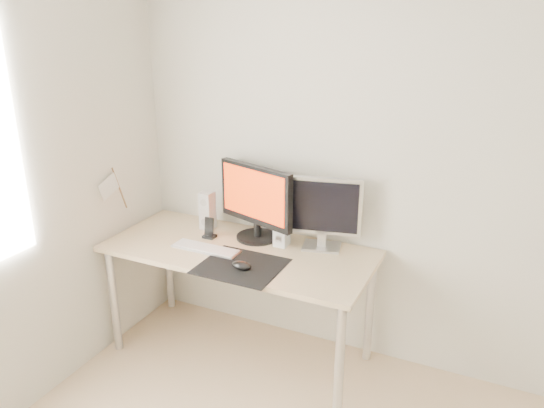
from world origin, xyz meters
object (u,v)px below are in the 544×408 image
(mouse, at_px, (242,265))
(desk, at_px, (239,261))
(phone_dock, at_px, (209,232))
(speaker_left, at_px, (207,210))
(keyboard, at_px, (206,248))
(second_monitor, at_px, (323,210))
(speaker_right, at_px, (282,226))
(main_monitor, at_px, (256,200))

(mouse, xyz_separation_m, desk, (-0.14, 0.23, -0.10))
(mouse, height_order, phone_dock, phone_dock)
(speaker_left, bearing_deg, keyboard, -60.55)
(speaker_left, bearing_deg, desk, -30.66)
(second_monitor, distance_m, speaker_right, 0.27)
(desk, relative_size, keyboard, 3.80)
(second_monitor, height_order, speaker_left, second_monitor)
(desk, height_order, second_monitor, second_monitor)
(phone_dock, bearing_deg, speaker_right, 10.84)
(desk, distance_m, phone_dock, 0.28)
(main_monitor, relative_size, phone_dock, 4.07)
(desk, relative_size, speaker_left, 6.52)
(mouse, xyz_separation_m, phone_dock, (-0.39, 0.30, 0.02))
(main_monitor, xyz_separation_m, second_monitor, (0.41, 0.04, -0.01))
(speaker_left, height_order, speaker_right, same)
(speaker_right, bearing_deg, mouse, -99.83)
(mouse, height_order, second_monitor, second_monitor)
(keyboard, bearing_deg, speaker_left, 119.45)
(desk, height_order, speaker_left, speaker_left)
(main_monitor, relative_size, speaker_left, 2.19)
(desk, height_order, speaker_right, speaker_right)
(mouse, relative_size, speaker_right, 0.48)
(keyboard, bearing_deg, desk, 29.17)
(desk, relative_size, main_monitor, 2.97)
(desk, height_order, keyboard, keyboard)
(second_monitor, xyz_separation_m, speaker_left, (-0.77, -0.03, -0.12))
(speaker_right, height_order, keyboard, speaker_right)
(speaker_left, xyz_separation_m, phone_dock, (0.09, -0.13, -0.08))
(main_monitor, bearing_deg, keyboard, -125.57)
(mouse, bearing_deg, keyboard, 156.70)
(second_monitor, bearing_deg, main_monitor, -173.84)
(speaker_left, xyz_separation_m, keyboard, (0.16, -0.29, -0.11))
(main_monitor, distance_m, phone_dock, 0.36)
(main_monitor, height_order, speaker_right, main_monitor)
(mouse, distance_m, speaker_left, 0.65)
(desk, xyz_separation_m, speaker_left, (-0.33, 0.20, 0.20))
(desk, xyz_separation_m, keyboard, (-0.17, -0.09, 0.09))
(mouse, height_order, keyboard, mouse)
(phone_dock, bearing_deg, main_monitor, 22.49)
(mouse, bearing_deg, speaker_left, 138.26)
(mouse, bearing_deg, speaker_right, 80.17)
(main_monitor, bearing_deg, phone_dock, -157.51)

